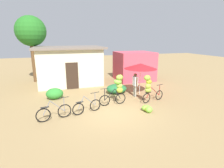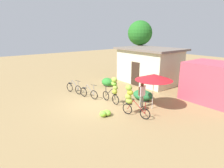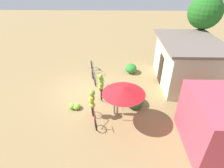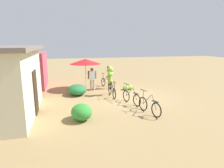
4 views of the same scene
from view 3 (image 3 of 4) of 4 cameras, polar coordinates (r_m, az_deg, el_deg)
The scene contains 13 objects.
ground_plane at distance 12.18m, azimuth -7.65°, elevation -2.34°, with size 60.00×60.00×0.00m, color #977B4E.
building_low at distance 13.47m, azimuth 22.57°, elevation 6.48°, with size 5.41×3.88×3.07m.
shop_pink at distance 9.19m, azimuth 31.45°, elevation -10.84°, with size 3.20×2.80×2.53m, color #CA4759.
tree_behind_building at distance 15.92m, azimuth 27.33°, elevation 19.34°, with size 2.48×2.48×5.54m.
hedge_bush_front_left at distance 14.33m, azimuth 6.07°, elevation 4.98°, with size 1.05×0.89×0.69m, color #2F852F.
hedge_bush_front_right at distance 10.85m, azimuth 7.01°, elevation -5.03°, with size 1.42×1.16×0.65m, color #246B37.
market_umbrella at distance 8.71m, azimuth 3.74°, elevation -2.04°, with size 2.14×2.14×2.12m.
bicycle_leftmost at distance 14.43m, azimuth -6.30°, elevation 5.25°, with size 1.61×0.42×1.03m.
bicycle_near_pile at distance 13.00m, azimuth -5.78°, elevation 2.00°, with size 1.54×0.50×1.01m.
bicycle_center_loaded at distance 10.96m, azimuth -3.53°, elevation 0.11°, with size 1.60×0.42×1.75m.
bicycle_by_shop at distance 9.51m, azimuth -6.25°, elevation -6.07°, with size 1.64×0.61×1.68m.
banana_pile_on_ground at distance 10.78m, azimuth -11.73°, elevation -6.97°, with size 0.57×0.82×0.33m.
person_vendor at distance 9.71m, azimuth 1.25°, elevation -5.17°, with size 0.21×0.58×1.55m.
Camera 3 is at (9.92, 1.88, 6.81)m, focal length 28.82 mm.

